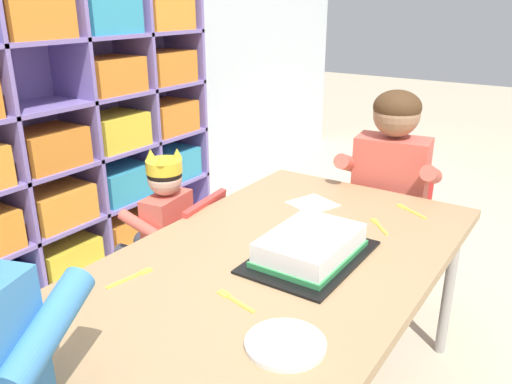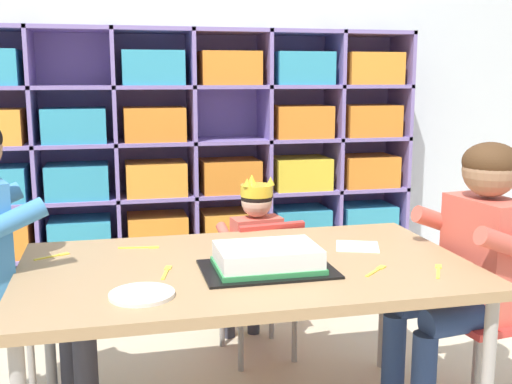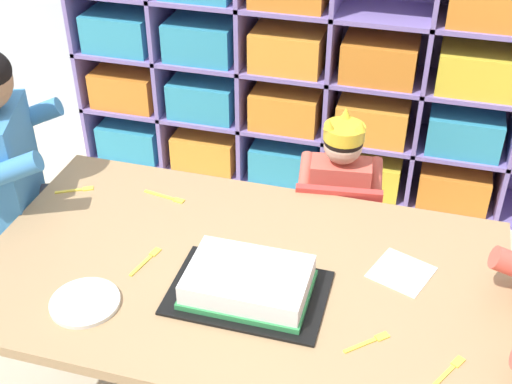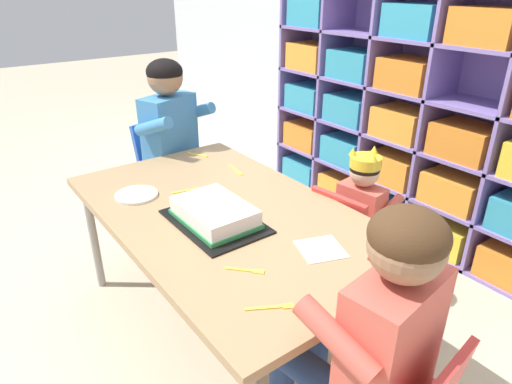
{
  "view_description": "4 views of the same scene",
  "coord_description": "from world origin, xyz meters",
  "px_view_note": "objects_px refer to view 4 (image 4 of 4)",
  "views": [
    {
      "loc": [
        -1.19,
        -0.72,
        1.34
      ],
      "look_at": [
        0.0,
        0.08,
        0.8
      ],
      "focal_mm": 36.29,
      "sensor_mm": 36.0,
      "label": 1
    },
    {
      "loc": [
        -0.42,
        -1.93,
        1.22
      ],
      "look_at": [
        0.06,
        0.12,
        0.83
      ],
      "focal_mm": 43.8,
      "sensor_mm": 36.0,
      "label": 2
    },
    {
      "loc": [
        0.43,
        -1.36,
        1.87
      ],
      "look_at": [
        0.02,
        0.12,
        0.8
      ],
      "focal_mm": 47.54,
      "sensor_mm": 36.0,
      "label": 3
    },
    {
      "loc": [
        1.36,
        -0.86,
        1.47
      ],
      "look_at": [
        0.06,
        0.11,
        0.69
      ],
      "focal_mm": 31.29,
      "sensor_mm": 36.0,
      "label": 4
    }
  ],
  "objects_px": {
    "fork_near_child_seat": "(188,190)",
    "classroom_chair_blue": "(349,241)",
    "fork_at_table_front_edge": "(236,170)",
    "fork_by_napkin": "(273,307)",
    "child_with_crown": "(365,208)",
    "classroom_chair_adult_side": "(167,167)",
    "activity_table": "(227,220)",
    "adult_helper_seated": "(178,135)",
    "guest_at_table_side": "(372,328)",
    "birthday_cake_on_tray": "(215,215)",
    "paper_plate_stack": "(136,195)",
    "fork_beside_plate_stack": "(248,270)",
    "fork_scattered_mid_table": "(199,155)"
  },
  "relations": [
    {
      "from": "guest_at_table_side",
      "to": "fork_scattered_mid_table",
      "type": "distance_m",
      "value": 1.45
    },
    {
      "from": "paper_plate_stack",
      "to": "fork_beside_plate_stack",
      "type": "relative_size",
      "value": 1.74
    },
    {
      "from": "birthday_cake_on_tray",
      "to": "fork_at_table_front_edge",
      "type": "relative_size",
      "value": 2.86
    },
    {
      "from": "fork_at_table_front_edge",
      "to": "guest_at_table_side",
      "type": "bearing_deg",
      "value": 173.77
    },
    {
      "from": "classroom_chair_blue",
      "to": "fork_beside_plate_stack",
      "type": "distance_m",
      "value": 0.79
    },
    {
      "from": "classroom_chair_adult_side",
      "to": "fork_near_child_seat",
      "type": "xyz_separation_m",
      "value": [
        0.63,
        -0.19,
        0.14
      ]
    },
    {
      "from": "child_with_crown",
      "to": "classroom_chair_adult_side",
      "type": "height_order",
      "value": "child_with_crown"
    },
    {
      "from": "child_with_crown",
      "to": "fork_at_table_front_edge",
      "type": "xyz_separation_m",
      "value": [
        -0.5,
        -0.39,
        0.12
      ]
    },
    {
      "from": "fork_near_child_seat",
      "to": "child_with_crown",
      "type": "bearing_deg",
      "value": 160.99
    },
    {
      "from": "guest_at_table_side",
      "to": "birthday_cake_on_tray",
      "type": "bearing_deg",
      "value": -94.78
    },
    {
      "from": "birthday_cake_on_tray",
      "to": "fork_near_child_seat",
      "type": "relative_size",
      "value": 3.11
    },
    {
      "from": "paper_plate_stack",
      "to": "classroom_chair_blue",
      "type": "bearing_deg",
      "value": 55.71
    },
    {
      "from": "activity_table",
      "to": "birthday_cake_on_tray",
      "type": "height_order",
      "value": "birthday_cake_on_tray"
    },
    {
      "from": "classroom_chair_blue",
      "to": "adult_helper_seated",
      "type": "xyz_separation_m",
      "value": [
        -0.98,
        -0.35,
        0.33
      ]
    },
    {
      "from": "fork_at_table_front_edge",
      "to": "fork_by_napkin",
      "type": "relative_size",
      "value": 1.1
    },
    {
      "from": "adult_helper_seated",
      "to": "guest_at_table_side",
      "type": "height_order",
      "value": "adult_helper_seated"
    },
    {
      "from": "classroom_chair_blue",
      "to": "classroom_chair_adult_side",
      "type": "relative_size",
      "value": 0.86
    },
    {
      "from": "guest_at_table_side",
      "to": "activity_table",
      "type": "bearing_deg",
      "value": -101.05
    },
    {
      "from": "adult_helper_seated",
      "to": "paper_plate_stack",
      "type": "relative_size",
      "value": 5.94
    },
    {
      "from": "activity_table",
      "to": "fork_beside_plate_stack",
      "type": "distance_m",
      "value": 0.42
    },
    {
      "from": "classroom_chair_adult_side",
      "to": "fork_by_napkin",
      "type": "relative_size",
      "value": 5.58
    },
    {
      "from": "fork_scattered_mid_table",
      "to": "fork_by_napkin",
      "type": "bearing_deg",
      "value": 131.14
    },
    {
      "from": "fork_by_napkin",
      "to": "classroom_chair_blue",
      "type": "bearing_deg",
      "value": -123.11
    },
    {
      "from": "fork_near_child_seat",
      "to": "birthday_cake_on_tray",
      "type": "bearing_deg",
      "value": 93.75
    },
    {
      "from": "classroom_chair_blue",
      "to": "paper_plate_stack",
      "type": "xyz_separation_m",
      "value": [
        -0.54,
        -0.79,
        0.26
      ]
    },
    {
      "from": "classroom_chair_blue",
      "to": "fork_scattered_mid_table",
      "type": "relative_size",
      "value": 5.49
    },
    {
      "from": "activity_table",
      "to": "classroom_chair_adult_side",
      "type": "height_order",
      "value": "classroom_chair_adult_side"
    },
    {
      "from": "child_with_crown",
      "to": "classroom_chair_blue",
      "type": "bearing_deg",
      "value": 89.32
    },
    {
      "from": "classroom_chair_adult_side",
      "to": "paper_plate_stack",
      "type": "xyz_separation_m",
      "value": [
        0.54,
        -0.4,
        0.15
      ]
    },
    {
      "from": "birthday_cake_on_tray",
      "to": "fork_near_child_seat",
      "type": "height_order",
      "value": "birthday_cake_on_tray"
    },
    {
      "from": "classroom_chair_adult_side",
      "to": "fork_at_table_front_edge",
      "type": "xyz_separation_m",
      "value": [
        0.57,
        0.11,
        0.14
      ]
    },
    {
      "from": "adult_helper_seated",
      "to": "fork_scattered_mid_table",
      "type": "xyz_separation_m",
      "value": [
        0.17,
        0.03,
        -0.07
      ]
    },
    {
      "from": "classroom_chair_adult_side",
      "to": "guest_at_table_side",
      "type": "height_order",
      "value": "guest_at_table_side"
    },
    {
      "from": "classroom_chair_adult_side",
      "to": "child_with_crown",
      "type": "bearing_deg",
      "value": -84.29
    },
    {
      "from": "child_with_crown",
      "to": "fork_at_table_front_edge",
      "type": "bearing_deg",
      "value": 30.33
    },
    {
      "from": "activity_table",
      "to": "fork_near_child_seat",
      "type": "xyz_separation_m",
      "value": [
        -0.27,
        -0.03,
        0.04
      ]
    },
    {
      "from": "fork_by_napkin",
      "to": "fork_near_child_seat",
      "type": "distance_m",
      "value": 0.86
    },
    {
      "from": "child_with_crown",
      "to": "paper_plate_stack",
      "type": "relative_size",
      "value": 4.35
    },
    {
      "from": "child_with_crown",
      "to": "birthday_cake_on_tray",
      "type": "xyz_separation_m",
      "value": [
        -0.12,
        -0.75,
        0.15
      ]
    },
    {
      "from": "paper_plate_stack",
      "to": "fork_near_child_seat",
      "type": "bearing_deg",
      "value": 67.38
    },
    {
      "from": "fork_beside_plate_stack",
      "to": "fork_scattered_mid_table",
      "type": "relative_size",
      "value": 0.92
    },
    {
      "from": "fork_near_child_seat",
      "to": "classroom_chair_blue",
      "type": "bearing_deg",
      "value": 155.54
    },
    {
      "from": "fork_at_table_front_edge",
      "to": "fork_near_child_seat",
      "type": "height_order",
      "value": "same"
    },
    {
      "from": "activity_table",
      "to": "fork_scattered_mid_table",
      "type": "bearing_deg",
      "value": 159.71
    },
    {
      "from": "classroom_chair_blue",
      "to": "fork_scattered_mid_table",
      "type": "xyz_separation_m",
      "value": [
        -0.81,
        -0.32,
        0.25
      ]
    },
    {
      "from": "guest_at_table_side",
      "to": "fork_at_table_front_edge",
      "type": "xyz_separation_m",
      "value": [
        -1.13,
        0.32,
        0.01
      ]
    },
    {
      "from": "classroom_chair_adult_side",
      "to": "fork_scattered_mid_table",
      "type": "distance_m",
      "value": 0.31
    },
    {
      "from": "paper_plate_stack",
      "to": "fork_at_table_front_edge",
      "type": "relative_size",
      "value": 1.26
    },
    {
      "from": "activity_table",
      "to": "classroom_chair_blue",
      "type": "xyz_separation_m",
      "value": [
        0.19,
        0.55,
        -0.21
      ]
    },
    {
      "from": "adult_helper_seated",
      "to": "fork_scattered_mid_table",
      "type": "relative_size",
      "value": 9.47
    }
  ]
}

